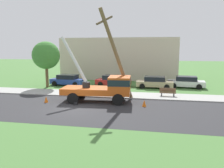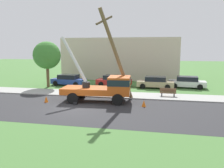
# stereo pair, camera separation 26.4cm
# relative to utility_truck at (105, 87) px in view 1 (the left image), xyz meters

# --- Properties ---
(ground_plane) EXTENTS (120.00, 120.00, 0.00)m
(ground_plane) POSITION_rel_utility_truck_xyz_m (-2.00, 9.32, -1.41)
(ground_plane) COLOR #477538
(road_asphalt) EXTENTS (80.00, 8.39, 0.01)m
(road_asphalt) POSITION_rel_utility_truck_xyz_m (-2.00, -2.68, -1.40)
(road_asphalt) COLOR #2B2B2D
(road_asphalt) RESTS_ON ground
(sidewalk_strip) EXTENTS (80.00, 3.07, 0.10)m
(sidewalk_strip) POSITION_rel_utility_truck_xyz_m (-2.00, 3.06, -1.36)
(sidewalk_strip) COLOR #9E9E99
(sidewalk_strip) RESTS_ON ground
(utility_truck) EXTENTS (6.93, 3.23, 5.98)m
(utility_truck) POSITION_rel_utility_truck_xyz_m (0.00, 0.00, 0.00)
(utility_truck) COLOR #C65119
(utility_truck) RESTS_ON ground
(leaning_utility_pole) EXTENTS (2.92, 3.51, 8.30)m
(leaning_utility_pole) POSITION_rel_utility_truck_xyz_m (0.97, 0.34, 2.82)
(leaning_utility_pole) COLOR brown
(leaning_utility_pole) RESTS_ON ground
(traffic_cone_ahead) EXTENTS (0.36, 0.36, 0.56)m
(traffic_cone_ahead) POSITION_rel_utility_truck_xyz_m (3.59, -1.10, -1.13)
(traffic_cone_ahead) COLOR orange
(traffic_cone_ahead) RESTS_ON ground
(traffic_cone_behind) EXTENTS (0.36, 0.36, 0.56)m
(traffic_cone_behind) POSITION_rel_utility_truck_xyz_m (-5.23, -1.27, -1.13)
(traffic_cone_behind) COLOR orange
(traffic_cone_behind) RESTS_ON ground
(parked_sedan_blue) EXTENTS (4.54, 2.27, 1.42)m
(parked_sedan_blue) POSITION_rel_utility_truck_xyz_m (-6.85, 8.05, -0.70)
(parked_sedan_blue) COLOR #263F99
(parked_sedan_blue) RESTS_ON ground
(parked_sedan_red) EXTENTS (4.55, 2.29, 1.42)m
(parked_sedan_red) POSITION_rel_utility_truck_xyz_m (-0.86, 8.58, -0.70)
(parked_sedan_red) COLOR #B21E1E
(parked_sedan_red) RESTS_ON ground
(parked_sedan_tan) EXTENTS (4.46, 2.13, 1.42)m
(parked_sedan_tan) POSITION_rel_utility_truck_xyz_m (4.42, 8.15, -0.70)
(parked_sedan_tan) COLOR tan
(parked_sedan_tan) RESTS_ON ground
(parked_sedan_white) EXTENTS (4.54, 2.27, 1.42)m
(parked_sedan_white) POSITION_rel_utility_truck_xyz_m (8.23, 9.08, -0.70)
(parked_sedan_white) COLOR silver
(parked_sedan_white) RESTS_ON ground
(park_bench) EXTENTS (1.60, 0.45, 0.90)m
(park_bench) POSITION_rel_utility_truck_xyz_m (5.72, 3.12, -0.95)
(park_bench) COLOR brown
(park_bench) RESTS_ON ground
(roadside_tree_near) EXTENTS (3.40, 3.40, 5.69)m
(roadside_tree_near) POSITION_rel_utility_truck_xyz_m (-8.91, 6.35, 2.55)
(roadside_tree_near) COLOR brown
(roadside_tree_near) RESTS_ON ground
(lowrise_building_backdrop) EXTENTS (18.00, 6.00, 6.40)m
(lowrise_building_backdrop) POSITION_rel_utility_truck_xyz_m (-1.29, 16.55, 1.79)
(lowrise_building_backdrop) COLOR beige
(lowrise_building_backdrop) RESTS_ON ground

